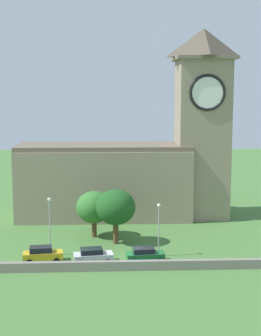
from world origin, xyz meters
TOP-DOWN VIEW (x-y plane):
  - ground_plane at (0.00, 15.00)m, footprint 200.00×200.00m
  - church at (2.53, 21.89)m, footprint 33.24×10.37m
  - quay_barrier at (0.00, -3.02)m, footprint 53.78×0.70m
  - car_yellow at (-10.33, 0.35)m, footprint 4.76×2.55m
  - car_white at (-4.44, -0.24)m, footprint 4.74×2.75m
  - car_green at (1.62, -0.22)m, footprint 4.52×2.38m
  - streetlamp_west_mid at (-9.66, 2.73)m, footprint 0.44×0.44m
  - streetlamp_central at (3.40, 1.70)m, footprint 0.44×0.44m
  - tree_riverside_east at (-1.64, 7.28)m, footprint 5.15×5.15m
  - tree_churchyard at (-4.52, 10.47)m, footprint 4.83×4.83m

SIDE VIEW (x-z plane):
  - ground_plane at x=0.00m, z-range 0.00..0.00m
  - quay_barrier at x=0.00m, z-range 0.00..1.08m
  - car_green at x=1.62m, z-range 0.01..1.71m
  - car_white at x=-4.44m, z-range 0.01..1.72m
  - car_yellow at x=-10.33m, z-range 0.01..1.84m
  - tree_churchyard at x=-4.52m, z-range 0.96..7.28m
  - streetlamp_central at x=3.40m, z-range 1.14..7.64m
  - streetlamp_west_mid at x=-9.66m, z-range 1.18..8.31m
  - tree_riverside_east at x=-1.64m, z-range 1.22..8.39m
  - church at x=2.53m, z-range -5.43..23.67m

